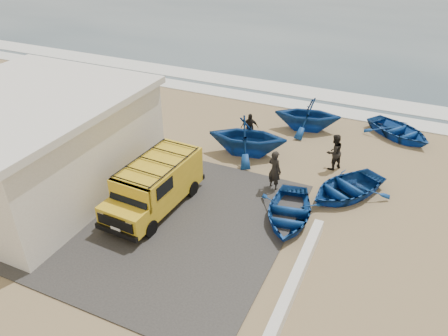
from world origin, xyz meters
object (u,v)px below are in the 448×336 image
(parapet, at_px, (297,276))
(boat_mid_left, at_px, (247,136))
(building, at_px, (29,143))
(boat_far_left, at_px, (308,114))
(fisherman_front, at_px, (275,170))
(fisherman_middle, at_px, (334,152))
(fisherman_back, at_px, (250,127))
(boat_near_right, at_px, (346,188))
(boat_far_right, at_px, (399,131))
(boat_near_left, at_px, (289,212))
(van, at_px, (155,184))

(parapet, height_order, boat_mid_left, boat_mid_left)
(building, height_order, boat_far_left, building)
(parapet, relative_size, fisherman_front, 3.15)
(fisherman_middle, height_order, fisherman_back, fisherman_middle)
(building, height_order, boat_near_right, building)
(boat_far_right, xyz_separation_m, fisherman_front, (-4.60, -7.72, 0.56))
(building, bearing_deg, fisherman_back, 48.52)
(parapet, relative_size, fisherman_middle, 3.31)
(building, distance_m, boat_near_left, 11.55)
(boat_near_left, bearing_deg, boat_mid_left, 119.00)
(van, distance_m, fisherman_middle, 8.72)
(parapet, bearing_deg, boat_near_left, 112.15)
(parapet, distance_m, boat_far_right, 13.06)
(boat_mid_left, xyz_separation_m, boat_far_right, (6.89, 5.28, -0.65))
(building, xyz_separation_m, fisherman_middle, (11.91, 7.05, -1.26))
(boat_near_left, distance_m, boat_far_left, 8.72)
(van, height_order, boat_near_right, van)
(boat_near_right, xyz_separation_m, fisherman_front, (-3.08, -0.77, 0.55))
(building, bearing_deg, fisherman_front, 22.95)
(van, relative_size, boat_far_left, 1.38)
(boat_far_left, bearing_deg, boat_far_right, 91.15)
(parapet, height_order, fisherman_front, fisherman_front)
(boat_far_right, relative_size, fisherman_back, 2.39)
(boat_far_right, bearing_deg, fisherman_back, 152.81)
(boat_near_left, bearing_deg, fisherman_front, 113.29)
(fisherman_middle, bearing_deg, boat_near_left, 28.57)
(boat_far_left, xyz_separation_m, fisherman_back, (-2.45, -2.67, -0.17))
(building, relative_size, parapet, 1.57)
(fisherman_front, xyz_separation_m, fisherman_middle, (2.02, 2.86, -0.05))
(boat_mid_left, bearing_deg, boat_far_right, -63.76)
(boat_near_right, height_order, boat_mid_left, boat_mid_left)
(boat_far_right, distance_m, fisherman_middle, 5.53)
(boat_near_right, distance_m, fisherman_front, 3.23)
(building, height_order, van, building)
(van, relative_size, boat_mid_left, 1.27)
(van, distance_m, boat_far_right, 14.11)
(building, height_order, fisherman_back, building)
(boat_mid_left, distance_m, fisherman_front, 3.35)
(boat_mid_left, height_order, fisherman_middle, boat_mid_left)
(boat_far_right, bearing_deg, fisherman_middle, -172.67)
(building, xyz_separation_m, boat_far_left, (9.59, 10.75, -1.20))
(van, relative_size, fisherman_middle, 2.78)
(van, xyz_separation_m, boat_near_right, (7.12, 4.18, -0.74))
(building, distance_m, parapet, 12.68)
(fisherman_middle, xyz_separation_m, fisherman_back, (-4.77, 1.03, -0.11))
(boat_far_left, distance_m, boat_far_right, 5.06)
(boat_near_left, relative_size, fisherman_front, 1.95)
(boat_near_left, distance_m, fisherman_middle, 4.92)
(van, height_order, boat_far_right, van)
(fisherman_front, xyz_separation_m, fisherman_back, (-2.74, 3.90, -0.15))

